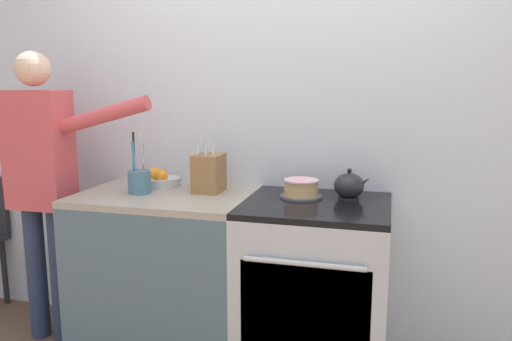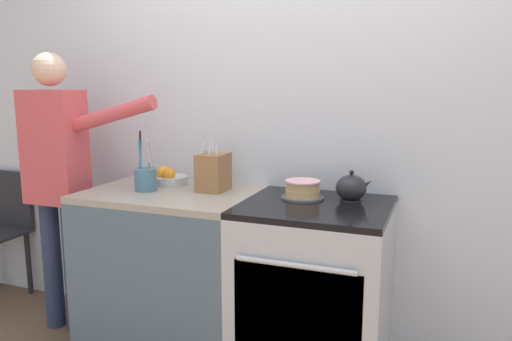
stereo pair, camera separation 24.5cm
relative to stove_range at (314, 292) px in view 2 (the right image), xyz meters
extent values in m
cube|color=silver|center=(-0.23, 0.35, 0.85)|extent=(8.00, 0.04, 2.60)
cube|color=#4C6070|center=(-0.80, 0.00, -0.02)|extent=(0.90, 0.65, 0.87)
cube|color=#9E9384|center=(-0.80, 0.00, 0.43)|extent=(0.90, 0.65, 0.03)
cube|color=#B7BABF|center=(0.00, 0.00, -0.02)|extent=(0.71, 0.65, 0.87)
cube|color=black|center=(0.00, -0.32, 0.01)|extent=(0.58, 0.01, 0.48)
cylinder|color=#B7BABF|center=(0.00, -0.34, 0.26)|extent=(0.53, 0.02, 0.02)
cube|color=black|center=(0.00, 0.00, 0.44)|extent=(0.71, 0.65, 0.03)
cylinder|color=#4C4C51|center=(-0.09, 0.09, 0.46)|extent=(0.22, 0.22, 0.01)
cylinder|color=tan|center=(-0.09, 0.09, 0.48)|extent=(0.17, 0.17, 0.04)
cylinder|color=tan|center=(-0.09, 0.09, 0.52)|extent=(0.17, 0.17, 0.04)
cylinder|color=#EFB2C1|center=(-0.09, 0.09, 0.54)|extent=(0.18, 0.18, 0.01)
cylinder|color=#232328|center=(0.14, 0.13, 0.46)|extent=(0.11, 0.11, 0.01)
ellipsoid|color=#232328|center=(0.14, 0.13, 0.52)|extent=(0.15, 0.15, 0.13)
cone|color=#232328|center=(0.22, 0.13, 0.54)|extent=(0.08, 0.03, 0.07)
sphere|color=black|center=(0.14, 0.13, 0.59)|extent=(0.02, 0.02, 0.02)
cube|color=olive|center=(-0.59, 0.10, 0.55)|extent=(0.14, 0.18, 0.20)
cylinder|color=#B2B2B7|center=(-0.63, 0.06, 0.68)|extent=(0.01, 0.03, 0.06)
cylinder|color=#B2B2B7|center=(-0.59, 0.06, 0.68)|extent=(0.01, 0.03, 0.06)
cylinder|color=#B2B2B7|center=(-0.55, 0.06, 0.68)|extent=(0.01, 0.03, 0.06)
cylinder|color=#B2B2B7|center=(-0.63, 0.10, 0.69)|extent=(0.01, 0.04, 0.08)
cylinder|color=#B2B2B7|center=(-0.59, 0.10, 0.68)|extent=(0.01, 0.03, 0.07)
cylinder|color=#477084|center=(-0.93, -0.03, 0.51)|extent=(0.12, 0.12, 0.12)
cylinder|color=#B7BABF|center=(-0.91, -0.03, 0.63)|extent=(0.02, 0.07, 0.27)
cylinder|color=black|center=(-0.95, -0.04, 0.63)|extent=(0.03, 0.06, 0.28)
cylinder|color=teal|center=(-0.95, -0.05, 0.61)|extent=(0.04, 0.04, 0.23)
cylinder|color=#A37A51|center=(-0.91, -0.03, 0.60)|extent=(0.02, 0.03, 0.22)
cylinder|color=#B7BABF|center=(-0.90, 0.17, 0.47)|extent=(0.21, 0.21, 0.05)
sphere|color=orange|center=(-0.88, 0.13, 0.52)|extent=(0.07, 0.07, 0.07)
sphere|color=orange|center=(-0.94, 0.17, 0.52)|extent=(0.07, 0.07, 0.07)
sphere|color=orange|center=(-0.94, 0.15, 0.52)|extent=(0.07, 0.07, 0.07)
cylinder|color=#283351|center=(-1.61, -0.04, -0.06)|extent=(0.11, 0.11, 0.79)
cylinder|color=#283351|center=(-1.45, -0.04, -0.06)|extent=(0.11, 0.11, 0.79)
cube|color=#D14C51|center=(-1.53, -0.04, 0.66)|extent=(0.34, 0.20, 0.65)
cylinder|color=#D14C51|center=(-1.74, -0.04, 0.71)|extent=(0.08, 0.08, 0.55)
cylinder|color=#D14C51|center=(-1.13, -0.04, 0.86)|extent=(0.55, 0.08, 0.22)
sphere|color=beige|center=(-1.53, -0.04, 1.10)|extent=(0.19, 0.19, 0.19)
cylinder|color=#232328|center=(-2.13, 0.27, -0.23)|extent=(0.04, 0.04, 0.45)
cube|color=#232328|center=(-2.29, 0.29, 0.22)|extent=(0.40, 0.03, 0.40)
camera|label=1|loc=(0.33, -2.36, 1.03)|focal=35.00mm
camera|label=2|loc=(0.57, -2.28, 1.03)|focal=35.00mm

